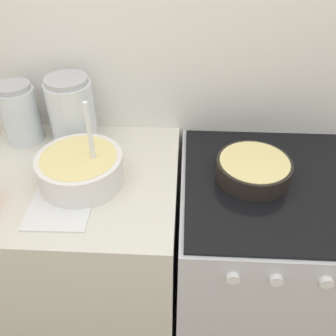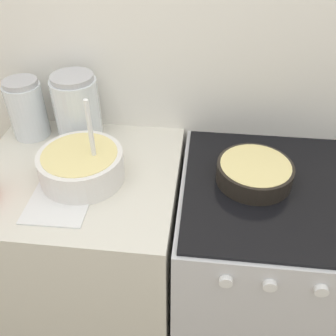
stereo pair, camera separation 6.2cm
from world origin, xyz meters
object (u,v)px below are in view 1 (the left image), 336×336
mixing_bowl (80,168)px  storage_jar_left (21,117)px  storage_jar_middle (73,115)px  baking_pan (253,169)px  stove (263,265)px

mixing_bowl → storage_jar_left: 0.38m
storage_jar_middle → baking_pan: bearing=-16.4°
baking_pan → storage_jar_middle: storage_jar_middle is taller
storage_jar_left → baking_pan: bearing=-12.7°
mixing_bowl → baking_pan: size_ratio=1.19×
stove → storage_jar_left: storage_jar_left is taller
stove → baking_pan: size_ratio=3.54×
baking_pan → storage_jar_left: storage_jar_left is taller
mixing_bowl → baking_pan: (0.59, 0.05, -0.02)m
stove → mixing_bowl: bearing=-177.8°
stove → storage_jar_left: 1.16m
baking_pan → storage_jar_left: size_ratio=1.10×
baking_pan → storage_jar_middle: size_ratio=0.97×
stove → mixing_bowl: size_ratio=2.96×
stove → storage_jar_left: (-0.98, 0.23, 0.56)m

